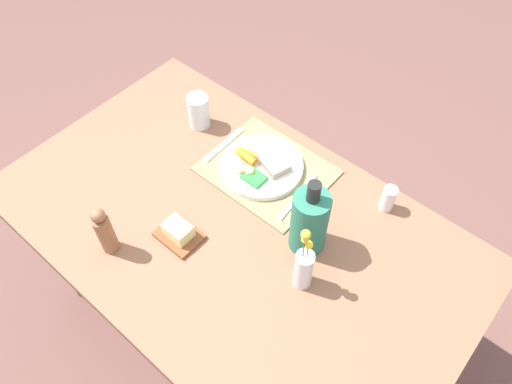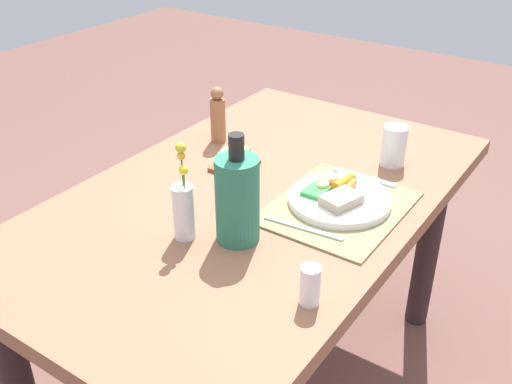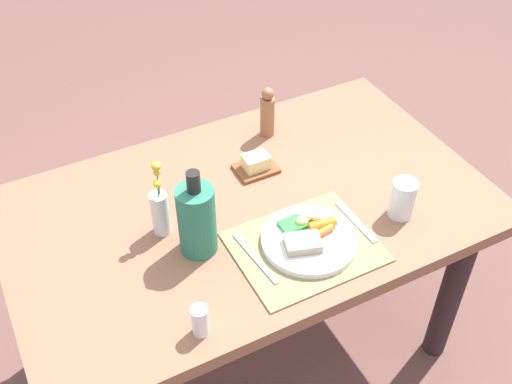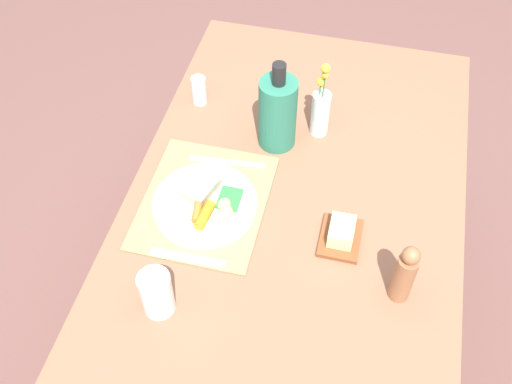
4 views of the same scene
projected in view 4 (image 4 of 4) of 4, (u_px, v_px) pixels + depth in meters
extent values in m
plane|color=brown|center=(284.00, 330.00, 2.15)|extent=(8.00, 8.00, 0.00)
cube|color=#8B5A41|center=(294.00, 207.00, 1.61)|extent=(1.43, 0.87, 0.05)
cylinder|color=#2E1F21|center=(237.00, 128.00, 2.31)|extent=(0.08, 0.08, 0.68)
cylinder|color=#2E1F21|center=(409.00, 157.00, 2.21)|extent=(0.08, 0.08, 0.68)
cube|color=#887C53|center=(205.00, 202.00, 1.58)|extent=(0.39, 0.32, 0.01)
cylinder|color=white|center=(205.00, 204.00, 1.56)|extent=(0.27, 0.27, 0.02)
cube|color=tan|center=(201.00, 187.00, 1.57)|extent=(0.11, 0.10, 0.03)
cylinder|color=orange|center=(197.00, 211.00, 1.52)|extent=(0.07, 0.03, 0.02)
cylinder|color=orange|center=(205.00, 215.00, 1.51)|extent=(0.08, 0.04, 0.03)
ellipsoid|color=#C7C07C|center=(224.00, 205.00, 1.53)|extent=(0.04, 0.03, 0.03)
ellipsoid|color=tan|center=(226.00, 212.00, 1.52)|extent=(0.04, 0.03, 0.03)
ellipsoid|color=#C5BA82|center=(218.00, 219.00, 1.51)|extent=(0.04, 0.03, 0.03)
cube|color=green|center=(230.00, 199.00, 1.55)|extent=(0.07, 0.06, 0.01)
cube|color=silver|center=(227.00, 162.00, 1.67)|extent=(0.03, 0.21, 0.00)
cube|color=silver|center=(188.00, 258.00, 1.47)|extent=(0.02, 0.19, 0.00)
cylinder|color=#2A7258|center=(278.00, 114.00, 1.65)|extent=(0.10, 0.10, 0.21)
cylinder|color=black|center=(279.00, 74.00, 1.54)|extent=(0.04, 0.04, 0.06)
cube|color=brown|center=(340.00, 238.00, 1.51)|extent=(0.13, 0.10, 0.01)
cube|color=#F4E394|center=(342.00, 231.00, 1.49)|extent=(0.08, 0.06, 0.04)
cylinder|color=silver|center=(157.00, 293.00, 1.35)|extent=(0.07, 0.07, 0.12)
cylinder|color=silver|center=(158.00, 299.00, 1.37)|extent=(0.07, 0.07, 0.07)
cylinder|color=white|center=(199.00, 90.00, 1.80)|extent=(0.04, 0.04, 0.09)
cylinder|color=#96613E|center=(403.00, 278.00, 1.36)|extent=(0.05, 0.05, 0.14)
sphere|color=#96613E|center=(411.00, 256.00, 1.29)|extent=(0.04, 0.04, 0.04)
cylinder|color=silver|center=(320.00, 114.00, 1.70)|extent=(0.05, 0.05, 0.14)
cylinder|color=#3F7233|center=(318.00, 107.00, 1.68)|extent=(0.00, 0.00, 0.18)
sphere|color=yellow|center=(321.00, 81.00, 1.61)|extent=(0.02, 0.02, 0.02)
cylinder|color=#3F7233|center=(322.00, 103.00, 1.66)|extent=(0.00, 0.00, 0.24)
sphere|color=gold|center=(326.00, 68.00, 1.57)|extent=(0.03, 0.03, 0.03)
cylinder|color=#3F7233|center=(322.00, 105.00, 1.67)|extent=(0.00, 0.00, 0.21)
sphere|color=yellow|center=(325.00, 75.00, 1.58)|extent=(0.02, 0.02, 0.02)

